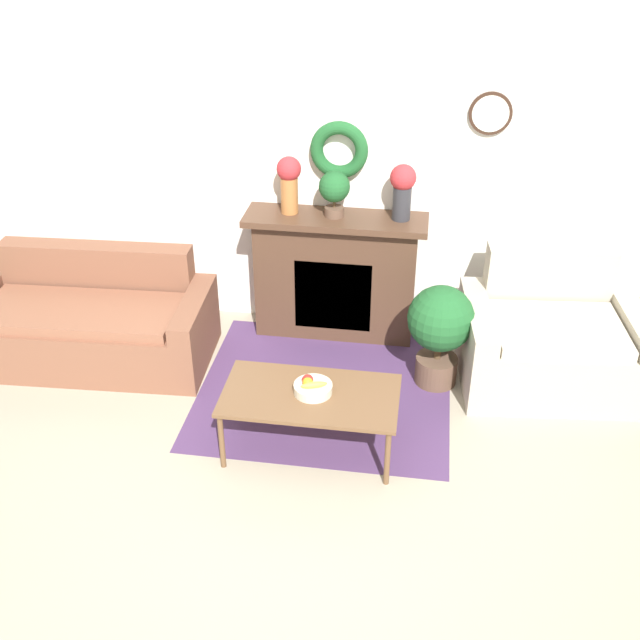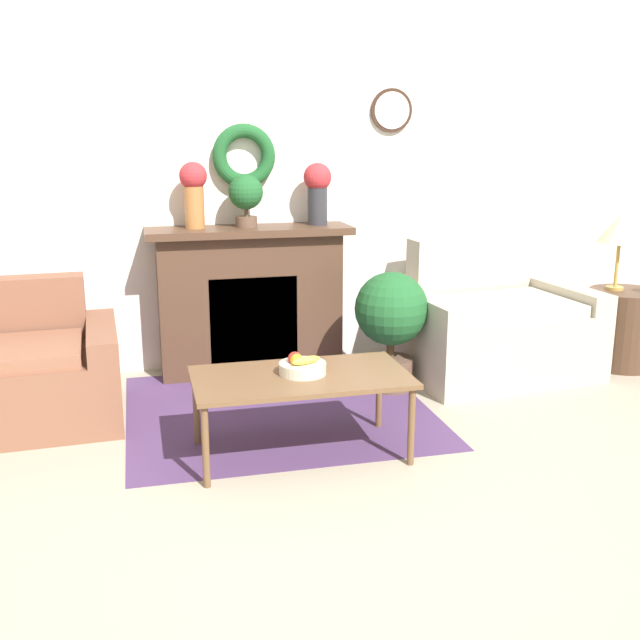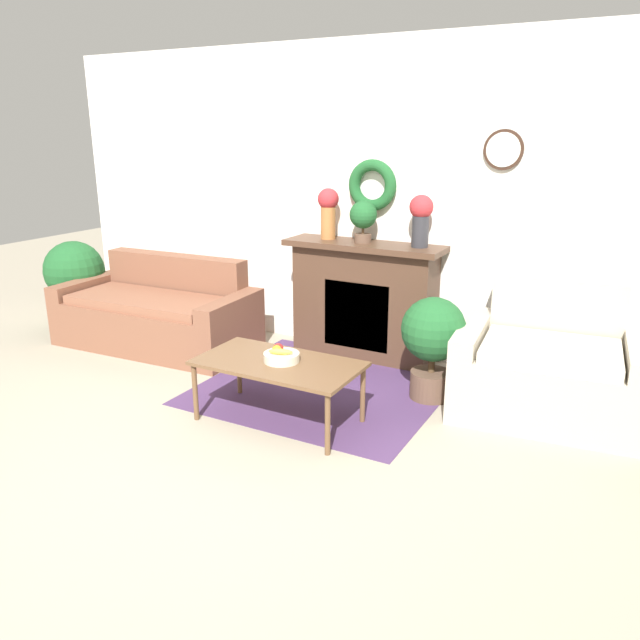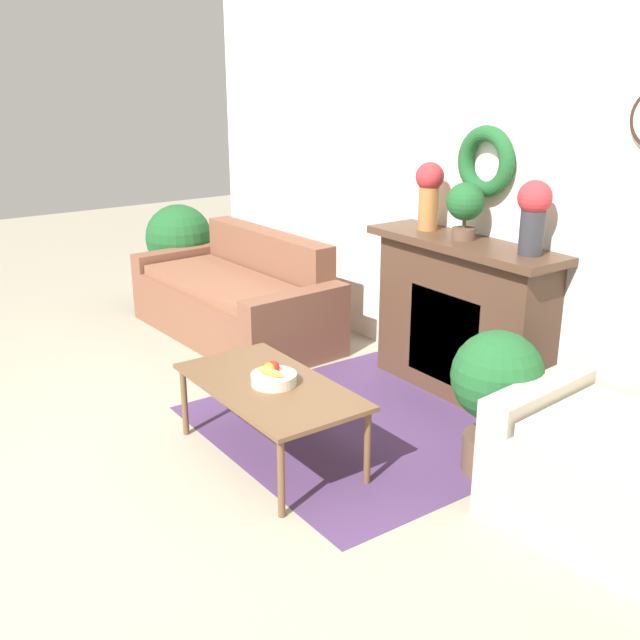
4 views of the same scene
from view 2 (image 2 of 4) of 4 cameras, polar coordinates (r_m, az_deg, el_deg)
name	(u,v)px [view 2 (image 2 of 4)]	position (r m, az deg, el deg)	size (l,w,h in m)	color
ground_plane	(352,550)	(3.23, 2.49, -17.08)	(16.00, 16.00, 0.00)	#9E937F
floor_rug	(278,410)	(4.66, -3.25, -6.85)	(1.83, 1.70, 0.01)	#4C335B
wall_back	(248,178)	(5.37, -5.48, 10.73)	(6.80, 0.16, 2.70)	white
fireplace	(250,300)	(5.28, -5.35, 1.56)	(1.40, 0.41, 1.04)	#4C3323
loveseat_right	(491,327)	(5.43, 12.89, -0.54)	(1.36, 1.07, 0.92)	#B2A893
coffee_table	(300,382)	(3.91, -1.52, -4.74)	(1.13, 0.60, 0.44)	brown
fruit_bowl	(302,366)	(3.91, -1.40, -3.56)	(0.25, 0.25, 0.12)	beige
side_table_by_loveseat	(623,328)	(5.87, 22.09, -0.58)	(0.52, 0.52, 0.56)	#4C3323
table_lamp	(621,229)	(5.75, 21.92, 6.42)	(0.32, 0.32, 0.55)	#B28E42
vase_on_mantel_left	(194,190)	(5.13, -9.61, 9.76)	(0.18, 0.18, 0.44)	#AD6B38
vase_on_mantel_right	(317,189)	(5.26, -0.19, 9.96)	(0.19, 0.19, 0.43)	#2D2D33
potted_plant_on_mantel	(246,195)	(5.15, -5.67, 9.44)	(0.24, 0.24, 0.35)	brown
potted_plant_floor_by_loveseat	(391,319)	(4.92, 5.43, 0.09)	(0.48, 0.48, 0.79)	brown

